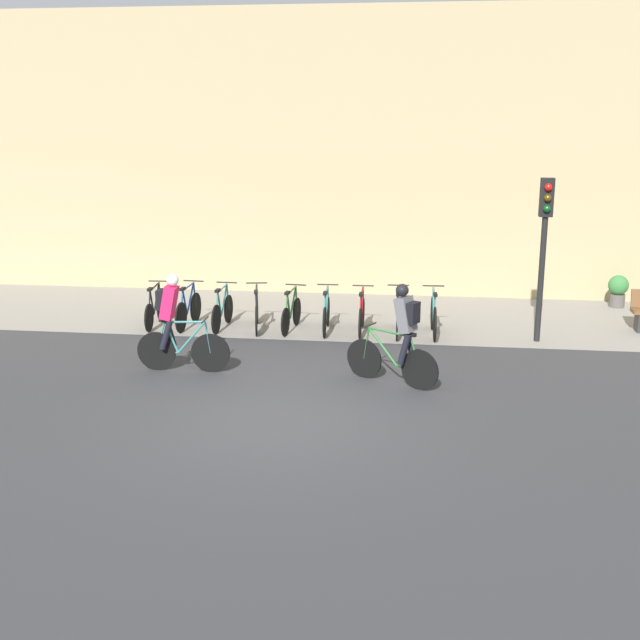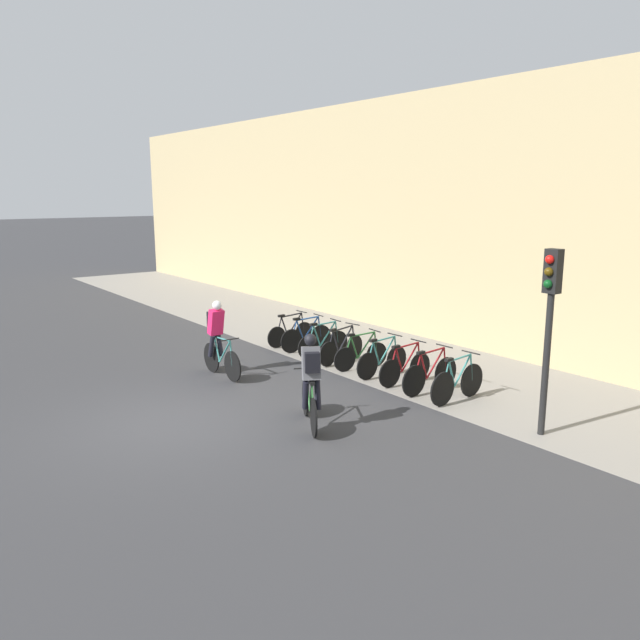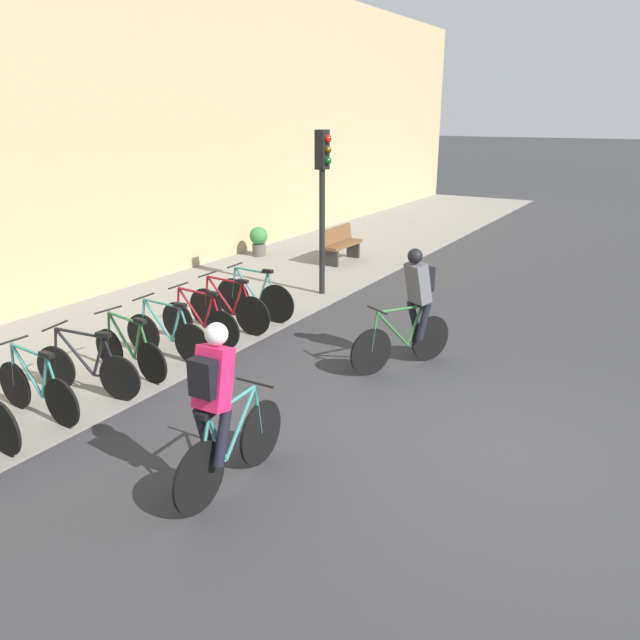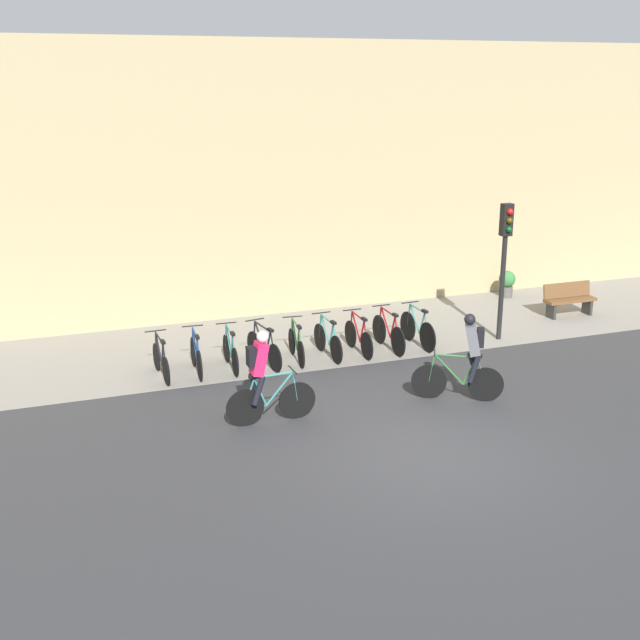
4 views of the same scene
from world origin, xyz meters
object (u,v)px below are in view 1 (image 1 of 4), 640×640
(parked_bike_1, at_px, (188,309))
(parked_bike_3, at_px, (257,312))
(parked_bike_6, at_px, (362,315))
(cyclist_grey, at_px, (401,333))
(parked_bike_8, at_px, (434,316))
(parked_bike_0, at_px, (155,309))
(parked_bike_2, at_px, (222,311))
(traffic_light_pole, at_px, (545,229))
(parked_bike_5, at_px, (326,314))
(parked_bike_7, at_px, (397,315))
(potted_plant, at_px, (618,289))
(parked_bike_4, at_px, (291,313))
(cyclist_pink, at_px, (174,321))

(parked_bike_1, distance_m, parked_bike_3, 1.52)
(parked_bike_6, bearing_deg, cyclist_grey, -74.61)
(parked_bike_1, relative_size, parked_bike_8, 0.96)
(parked_bike_8, bearing_deg, parked_bike_0, -179.98)
(parked_bike_2, height_order, traffic_light_pole, traffic_light_pole)
(parked_bike_5, xyz_separation_m, parked_bike_6, (0.76, 0.00, -0.00))
(cyclist_grey, xyz_separation_m, parked_bike_7, (-0.16, 3.34, -0.54))
(parked_bike_0, bearing_deg, parked_bike_1, 0.08)
(parked_bike_1, bearing_deg, parked_bike_8, 0.01)
(parked_bike_1, xyz_separation_m, parked_bike_8, (5.32, 0.00, 0.02))
(parked_bike_3, distance_m, parked_bike_5, 1.52)
(parked_bike_5, relative_size, potted_plant, 2.08)
(parked_bike_6, bearing_deg, potted_plant, 27.52)
(parked_bike_5, xyz_separation_m, parked_bike_8, (2.28, 0.00, 0.02))
(parked_bike_2, xyz_separation_m, parked_bike_4, (1.52, -0.00, -0.01))
(parked_bike_8, bearing_deg, parked_bike_2, -179.98)
(cyclist_grey, xyz_separation_m, parked_bike_0, (-5.48, 3.34, -0.57))
(parked_bike_6, distance_m, traffic_light_pole, 4.13)
(cyclist_pink, distance_m, parked_bike_1, 3.14)
(traffic_light_pole, bearing_deg, parked_bike_0, 178.51)
(cyclist_pink, xyz_separation_m, parked_bike_2, (0.13, 3.03, -0.56))
(parked_bike_0, height_order, parked_bike_4, same)
(parked_bike_0, xyz_separation_m, parked_bike_6, (4.56, 0.00, 0.01))
(parked_bike_1, xyz_separation_m, traffic_light_pole, (7.44, -0.21, 1.92))
(parked_bike_0, relative_size, parked_bike_8, 0.94)
(parked_bike_3, height_order, parked_bike_6, parked_bike_6)
(parked_bike_0, relative_size, parked_bike_2, 0.99)
(parked_bike_5, bearing_deg, cyclist_pink, -128.51)
(potted_plant, bearing_deg, parked_bike_3, -159.33)
(cyclist_grey, bearing_deg, parked_bike_7, 92.72)
(cyclist_grey, relative_size, parked_bike_5, 1.10)
(parked_bike_2, height_order, parked_bike_5, parked_bike_5)
(cyclist_grey, height_order, parked_bike_0, cyclist_grey)
(cyclist_pink, relative_size, potted_plant, 2.31)
(traffic_light_pole, bearing_deg, parked_bike_6, 176.63)
(parked_bike_8, distance_m, potted_plant, 5.43)
(parked_bike_3, relative_size, parked_bike_8, 0.98)
(parked_bike_2, xyz_separation_m, parked_bike_7, (3.80, 0.00, 0.02))
(cyclist_pink, bearing_deg, parked_bike_3, 73.57)
(cyclist_grey, xyz_separation_m, parked_bike_4, (-2.44, 3.34, -0.57))
(parked_bike_2, relative_size, parked_bike_3, 0.96)
(parked_bike_0, bearing_deg, parked_bike_3, -0.01)
(parked_bike_7, bearing_deg, parked_bike_4, -179.98)
(parked_bike_1, bearing_deg, traffic_light_pole, -1.65)
(parked_bike_7, xyz_separation_m, traffic_light_pole, (2.88, -0.21, 1.91))
(parked_bike_2, bearing_deg, parked_bike_0, -179.98)
(cyclist_pink, bearing_deg, parked_bike_4, 61.42)
(parked_bike_2, bearing_deg, parked_bike_1, 179.96)
(parked_bike_6, distance_m, parked_bike_8, 1.52)
(parked_bike_2, relative_size, parked_bike_7, 0.93)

